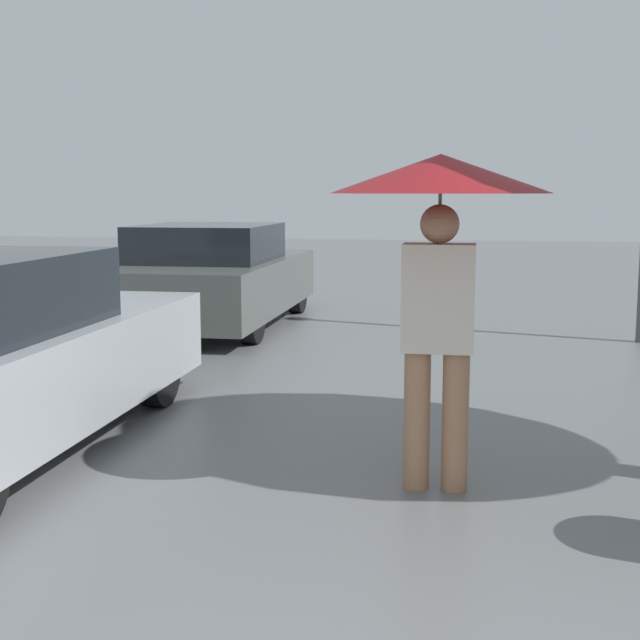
# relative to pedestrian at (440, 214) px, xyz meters

# --- Properties ---
(pedestrian) EXTENTS (1.24, 1.24, 1.93)m
(pedestrian) POSITION_rel_pedestrian_xyz_m (0.00, 0.00, 0.00)
(pedestrian) COLOR #9E7051
(pedestrian) RESTS_ON ground_plane
(parked_car_farthest) EXTENTS (1.88, 4.28, 1.31)m
(parked_car_farthest) POSITION_rel_pedestrian_xyz_m (-3.11, 5.97, -0.98)
(parked_car_farthest) COLOR #4C514C
(parked_car_farthest) RESTS_ON ground_plane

